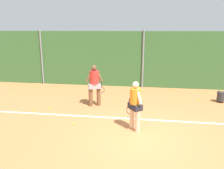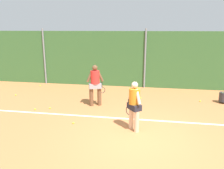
{
  "view_description": "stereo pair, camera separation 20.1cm",
  "coord_description": "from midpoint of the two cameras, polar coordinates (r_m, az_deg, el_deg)",
  "views": [
    {
      "loc": [
        0.08,
        -6.52,
        3.32
      ],
      "look_at": [
        -1.09,
        1.61,
        1.26
      ],
      "focal_mm": 36.19,
      "sensor_mm": 36.0,
      "label": 1
    },
    {
      "loc": [
        0.28,
        -6.49,
        3.32
      ],
      "look_at": [
        -1.09,
        1.61,
        1.26
      ],
      "focal_mm": 36.19,
      "sensor_mm": 36.0,
      "label": 2
    }
  ],
  "objects": [
    {
      "name": "ground_plane",
      "position": [
        9.01,
        7.87,
        -7.69
      ],
      "size": [
        31.96,
        31.96,
        0.0
      ],
      "primitive_type": "plane",
      "color": "#C67542"
    },
    {
      "name": "hedge_fence_backdrop",
      "position": [
        12.97,
        8.8,
        6.21
      ],
      "size": [
        20.78,
        0.25,
        3.16
      ],
      "primitive_type": "cube",
      "color": "#386633",
      "rests_on": "ground_plane"
    },
    {
      "name": "fence_post_left",
      "position": [
        14.2,
        -16.32,
        6.76
      ],
      "size": [
        0.1,
        0.1,
        3.3
      ],
      "primitive_type": "cylinder",
      "color": "gray",
      "rests_on": "ground_plane"
    },
    {
      "name": "fence_post_center",
      "position": [
        12.79,
        8.8,
        6.41
      ],
      "size": [
        0.1,
        0.1,
        3.3
      ],
      "primitive_type": "cylinder",
      "color": "gray",
      "rests_on": "ground_plane"
    },
    {
      "name": "court_baseline_paint",
      "position": [
        8.59,
        7.76,
        -8.76
      ],
      "size": [
        15.18,
        0.1,
        0.01
      ],
      "primitive_type": "cube",
      "color": "white",
      "rests_on": "ground_plane"
    },
    {
      "name": "player_foreground_near",
      "position": [
        7.42,
        6.42,
        -4.81
      ],
      "size": [
        0.57,
        0.61,
        1.66
      ],
      "rotation": [
        0.0,
        0.0,
        2.22
      ],
      "color": "beige",
      "rests_on": "ground_plane"
    },
    {
      "name": "player_midcourt",
      "position": [
        9.74,
        -3.67,
        0.33
      ],
      "size": [
        0.77,
        0.47,
        1.8
      ],
      "rotation": [
        0.0,
        0.0,
        0.35
      ],
      "color": "brown",
      "rests_on": "ground_plane"
    },
    {
      "name": "ball_hopper",
      "position": [
        11.44,
        26.73,
        -2.82
      ],
      "size": [
        0.36,
        0.36,
        0.51
      ],
      "color": "#2D2D33",
      "rests_on": "ground_plane"
    },
    {
      "name": "tennis_ball_0",
      "position": [
        11.29,
        21.85,
        -3.9
      ],
      "size": [
        0.07,
        0.07,
        0.07
      ],
      "primitive_type": "sphere",
      "color": "#CCDB33",
      "rests_on": "ground_plane"
    },
    {
      "name": "tennis_ball_1",
      "position": [
        9.95,
        -18.31,
        -5.96
      ],
      "size": [
        0.07,
        0.07,
        0.07
      ],
      "primitive_type": "sphere",
      "color": "#CCDB33",
      "rests_on": "ground_plane"
    },
    {
      "name": "tennis_ball_2",
      "position": [
        9.91,
        -14.83,
        -5.79
      ],
      "size": [
        0.07,
        0.07,
        0.07
      ],
      "primitive_type": "sphere",
      "color": "#CCDB33",
      "rests_on": "ground_plane"
    },
    {
      "name": "tennis_ball_3",
      "position": [
        11.05,
        7.7,
        -3.35
      ],
      "size": [
        0.07,
        0.07,
        0.07
      ],
      "primitive_type": "sphere",
      "color": "#CCDB33",
      "rests_on": "ground_plane"
    },
    {
      "name": "tennis_ball_4",
      "position": [
        12.37,
        -22.72,
        -2.46
      ],
      "size": [
        0.07,
        0.07,
        0.07
      ],
      "primitive_type": "sphere",
      "color": "#CCDB33",
      "rests_on": "ground_plane"
    },
    {
      "name": "tennis_ball_8",
      "position": [
        13.9,
        -17.29,
        -0.25
      ],
      "size": [
        0.07,
        0.07,
        0.07
      ],
      "primitive_type": "sphere",
      "color": "#CCDB33",
      "rests_on": "ground_plane"
    },
    {
      "name": "tennis_ball_10",
      "position": [
        8.25,
        -9.05,
        -9.58
      ],
      "size": [
        0.07,
        0.07,
        0.07
      ],
      "primitive_type": "sphere",
      "color": "#CCDB33",
      "rests_on": "ground_plane"
    }
  ]
}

